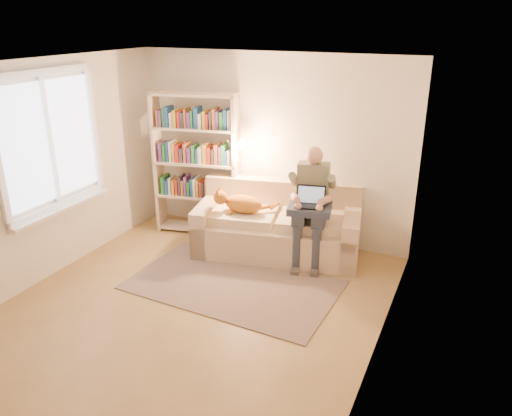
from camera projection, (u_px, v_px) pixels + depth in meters
The scene contains 13 objects.
floor at pixel (191, 309), 5.52m from camera, with size 4.50×4.50×0.00m, color olive.
ceiling at pixel (178, 66), 4.58m from camera, with size 4.00×4.50×0.02m, color white.
wall_left at pixel (39, 174), 5.83m from camera, with size 0.02×4.50×2.60m, color silver.
wall_right at pixel (384, 232), 4.28m from camera, with size 0.02×4.50×2.60m, color silver.
wall_back at pixel (271, 148), 6.96m from camera, with size 4.00×0.02×2.60m, color silver.
window at pixel (55, 164), 5.95m from camera, with size 0.12×1.52×1.69m.
sofa at pixel (278, 229), 6.75m from camera, with size 2.32×1.40×0.92m.
person at pixel (311, 199), 6.33m from camera, with size 0.52×0.71×1.51m.
cat at pixel (237, 203), 6.60m from camera, with size 0.77×0.39×0.29m.
blanket at pixel (310, 209), 6.23m from camera, with size 0.53×0.43×0.09m, color #283147.
laptop at pixel (311, 201), 6.20m from camera, with size 0.41×0.38×0.29m.
bookshelf at pixel (196, 157), 7.11m from camera, with size 1.41×0.56×2.06m.
rug at pixel (233, 285), 6.00m from camera, with size 2.44×1.44×0.01m, color #7D685B.
Camera 1 is at (2.63, -4.01, 3.04)m, focal length 35.00 mm.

